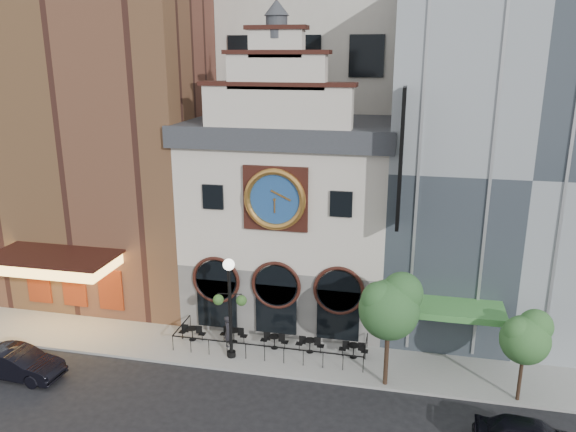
{
  "coord_description": "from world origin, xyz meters",
  "views": [
    {
      "loc": [
        6.99,
        -24.87,
        16.19
      ],
      "look_at": [
        0.24,
        6.0,
        6.98
      ],
      "focal_mm": 35.0,
      "sensor_mm": 36.0,
      "label": 1
    }
  ],
  "objects_px": {
    "tree_right": "(526,336)",
    "bistro_2": "(274,341)",
    "bistro_3": "(310,345)",
    "car_left": "(18,363)",
    "tree_left": "(390,305)",
    "bistro_0": "(192,333)",
    "lamppost": "(230,297)",
    "bistro_4": "(353,350)",
    "pedestrian": "(228,331)",
    "bistro_1": "(234,335)"
  },
  "relations": [
    {
      "from": "tree_right",
      "to": "lamppost",
      "type": "bearing_deg",
      "value": 176.77
    },
    {
      "from": "bistro_1",
      "to": "tree_left",
      "type": "distance_m",
      "value": 9.89
    },
    {
      "from": "bistro_4",
      "to": "pedestrian",
      "type": "xyz_separation_m",
      "value": [
        -7.07,
        -0.22,
        0.44
      ]
    },
    {
      "from": "bistro_0",
      "to": "bistro_2",
      "type": "bearing_deg",
      "value": 1.09
    },
    {
      "from": "bistro_0",
      "to": "bistro_1",
      "type": "height_order",
      "value": "same"
    },
    {
      "from": "car_left",
      "to": "lamppost",
      "type": "relative_size",
      "value": 0.84
    },
    {
      "from": "car_left",
      "to": "tree_right",
      "type": "distance_m",
      "value": 25.3
    },
    {
      "from": "bistro_4",
      "to": "bistro_1",
      "type": "bearing_deg",
      "value": 178.06
    },
    {
      "from": "bistro_4",
      "to": "tree_left",
      "type": "height_order",
      "value": "tree_left"
    },
    {
      "from": "car_left",
      "to": "tree_right",
      "type": "bearing_deg",
      "value": -79.58
    },
    {
      "from": "bistro_3",
      "to": "car_left",
      "type": "bearing_deg",
      "value": -159.29
    },
    {
      "from": "tree_left",
      "to": "lamppost",
      "type": "bearing_deg",
      "value": 174.43
    },
    {
      "from": "car_left",
      "to": "tree_left",
      "type": "xyz_separation_m",
      "value": [
        18.66,
        3.22,
        3.69
      ]
    },
    {
      "from": "bistro_3",
      "to": "lamppost",
      "type": "height_order",
      "value": "lamppost"
    },
    {
      "from": "bistro_4",
      "to": "car_left",
      "type": "relative_size",
      "value": 0.33
    },
    {
      "from": "bistro_3",
      "to": "tree_left",
      "type": "height_order",
      "value": "tree_left"
    },
    {
      "from": "bistro_2",
      "to": "bistro_4",
      "type": "relative_size",
      "value": 1.0
    },
    {
      "from": "pedestrian",
      "to": "tree_right",
      "type": "height_order",
      "value": "tree_right"
    },
    {
      "from": "bistro_1",
      "to": "bistro_2",
      "type": "height_order",
      "value": "same"
    },
    {
      "from": "car_left",
      "to": "bistro_2",
      "type": "bearing_deg",
      "value": -63.15
    },
    {
      "from": "bistro_0",
      "to": "lamppost",
      "type": "relative_size",
      "value": 0.28
    },
    {
      "from": "pedestrian",
      "to": "lamppost",
      "type": "bearing_deg",
      "value": -151.18
    },
    {
      "from": "bistro_4",
      "to": "tree_left",
      "type": "xyz_separation_m",
      "value": [
        1.88,
        -2.16,
        3.86
      ]
    },
    {
      "from": "bistro_4",
      "to": "lamppost",
      "type": "distance_m",
      "value": 7.35
    },
    {
      "from": "tree_right",
      "to": "bistro_2",
      "type": "bearing_deg",
      "value": 170.05
    },
    {
      "from": "bistro_3",
      "to": "pedestrian",
      "type": "bearing_deg",
      "value": -176.72
    },
    {
      "from": "pedestrian",
      "to": "bistro_1",
      "type": "bearing_deg",
      "value": -16.12
    },
    {
      "from": "bistro_1",
      "to": "pedestrian",
      "type": "xyz_separation_m",
      "value": [
        -0.16,
        -0.45,
        0.44
      ]
    },
    {
      "from": "tree_left",
      "to": "tree_right",
      "type": "height_order",
      "value": "tree_left"
    },
    {
      "from": "bistro_2",
      "to": "bistro_3",
      "type": "relative_size",
      "value": 1.0
    },
    {
      "from": "pedestrian",
      "to": "tree_right",
      "type": "distance_m",
      "value": 15.56
    },
    {
      "from": "lamppost",
      "to": "bistro_3",
      "type": "bearing_deg",
      "value": 10.97
    },
    {
      "from": "bistro_1",
      "to": "bistro_2",
      "type": "bearing_deg",
      "value": -4.37
    },
    {
      "from": "bistro_4",
      "to": "tree_right",
      "type": "distance_m",
      "value": 8.94
    },
    {
      "from": "lamppost",
      "to": "bistro_4",
      "type": "bearing_deg",
      "value": 3.92
    },
    {
      "from": "bistro_0",
      "to": "car_left",
      "type": "bearing_deg",
      "value": -144.4
    },
    {
      "from": "bistro_0",
      "to": "tree_left",
      "type": "distance_m",
      "value": 12.05
    },
    {
      "from": "lamppost",
      "to": "tree_right",
      "type": "distance_m",
      "value": 14.74
    },
    {
      "from": "bistro_1",
      "to": "bistro_2",
      "type": "distance_m",
      "value": 2.46
    },
    {
      "from": "bistro_1",
      "to": "tree_left",
      "type": "bearing_deg",
      "value": -15.23
    },
    {
      "from": "car_left",
      "to": "tree_left",
      "type": "height_order",
      "value": "tree_left"
    },
    {
      "from": "lamppost",
      "to": "tree_left",
      "type": "bearing_deg",
      "value": -13.2
    },
    {
      "from": "bistro_1",
      "to": "lamppost",
      "type": "relative_size",
      "value": 0.28
    },
    {
      "from": "bistro_3",
      "to": "pedestrian",
      "type": "xyz_separation_m",
      "value": [
        -4.64,
        -0.27,
        0.44
      ]
    },
    {
      "from": "bistro_4",
      "to": "bistro_3",
      "type": "bearing_deg",
      "value": 178.87
    },
    {
      "from": "bistro_2",
      "to": "car_left",
      "type": "relative_size",
      "value": 0.33
    },
    {
      "from": "car_left",
      "to": "tree_right",
      "type": "height_order",
      "value": "tree_right"
    },
    {
      "from": "bistro_3",
      "to": "tree_right",
      "type": "height_order",
      "value": "tree_right"
    },
    {
      "from": "bistro_4",
      "to": "pedestrian",
      "type": "relative_size",
      "value": 0.87
    },
    {
      "from": "bistro_1",
      "to": "bistro_2",
      "type": "xyz_separation_m",
      "value": [
        2.45,
        -0.19,
        0.0
      ]
    }
  ]
}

